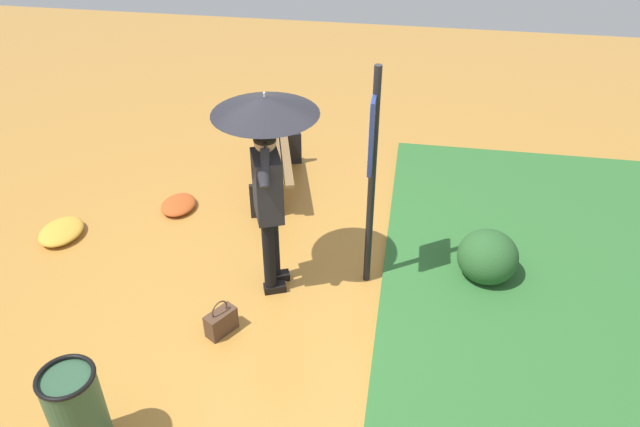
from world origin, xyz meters
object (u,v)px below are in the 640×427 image
Objects in this scene: info_sign_post at (372,156)px; handbag at (221,322)px; trash_bin at (78,414)px; park_bench at (274,160)px; person_with_umbrella at (266,146)px.

handbag is (-0.97, 1.24, -1.32)m from info_sign_post.
info_sign_post is 3.16m from trash_bin.
info_sign_post is 2.31m from park_bench.
park_bench is (1.58, 1.32, -1.04)m from info_sign_post.
handbag is at bearing -25.12° from trash_bin.
trash_bin reaches higher than handbag.
park_bench is at bearing 1.80° from handbag.
person_with_umbrella is 0.89× the size of info_sign_post.
handbag is 1.52m from trash_bin.
handbag is at bearing -178.20° from park_bench.
person_with_umbrella reaches higher than handbag.
handbag is 0.44× the size of trash_bin.
info_sign_post is at bearing -51.98° from handbag.
trash_bin is at bearing 154.88° from handbag.
person_with_umbrella is at bearing 100.05° from info_sign_post.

